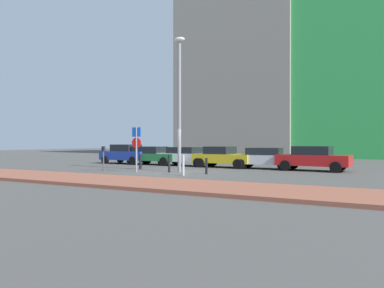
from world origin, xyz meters
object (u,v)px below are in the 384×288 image
parked_car_blue (126,154)px  parked_car_white (186,156)px  parked_car_yellow (224,157)px  traffic_bollard_far (169,164)px  parking_sign_post (136,144)px  parked_car_red (313,158)px  street_lamp (179,94)px  parking_meter (103,155)px  parked_car_green (153,155)px  traffic_bollard_mid (206,166)px  traffic_bollard_edge (183,165)px  parked_car_silver (265,158)px  traffic_bollard_near (140,162)px

parked_car_blue → parked_car_white: 5.44m
parked_car_yellow → traffic_bollard_far: size_ratio=4.12×
parking_sign_post → parked_car_red: bearing=33.2°
parked_car_blue → street_lamp: size_ratio=0.55×
parked_car_white → parking_meter: size_ratio=3.07×
street_lamp → traffic_bollard_far: size_ratio=7.63×
parked_car_green → parking_sign_post: size_ratio=1.76×
street_lamp → traffic_bollard_mid: 4.66m
traffic_bollard_mid → parked_car_red: bearing=48.4°
parked_car_red → traffic_bollard_edge: size_ratio=3.97×
parked_car_silver → street_lamp: bearing=-126.8°
parked_car_green → parked_car_red: size_ratio=1.07×
parked_car_silver → traffic_bollard_mid: bearing=-105.7°
parked_car_silver → traffic_bollard_edge: 7.13m
parking_sign_post → parked_car_silver: bearing=46.2°
parked_car_red → traffic_bollard_edge: 8.43m
parked_car_silver → parking_sign_post: parking_sign_post is taller
parked_car_green → parking_sign_post: (3.22, -6.31, 0.91)m
parked_car_blue → traffic_bollard_edge: size_ratio=3.95×
parked_car_red → parking_sign_post: (-8.88, -5.82, 0.87)m
traffic_bollard_mid → traffic_bollard_near: bearing=165.1°
parked_car_yellow → parking_sign_post: bearing=-115.3°
parked_car_silver → street_lamp: size_ratio=0.51×
street_lamp → parked_car_white: bearing=115.9°
parking_meter → traffic_bollard_edge: (5.46, -0.02, -0.42)m
parked_car_yellow → parking_meter: (-4.75, -6.78, 0.23)m
traffic_bollard_edge → parked_car_silver: bearing=71.9°
parking_meter → traffic_bollard_near: 2.91m
parked_car_white → traffic_bollard_near: (-0.99, -4.20, -0.25)m
street_lamp → traffic_bollard_far: bearing=-115.6°
parked_car_blue → parking_meter: bearing=-61.0°
parked_car_yellow → parking_sign_post: parking_sign_post is taller
parking_sign_post → parking_meter: bearing=-159.2°
parked_car_silver → traffic_bollard_mid: parked_car_silver is taller
parked_car_white → parked_car_yellow: parked_car_yellow is taller
parked_car_white → parking_sign_post: 6.35m
parked_car_blue → parked_car_silver: bearing=-0.8°
street_lamp → parked_car_silver: bearing=53.2°
parked_car_green → traffic_bollard_near: size_ratio=4.85×
traffic_bollard_far → parked_car_red: bearing=36.8°
street_lamp → traffic_bollard_near: size_ratio=8.22×
parked_car_blue → parked_car_green: 2.49m
parked_car_yellow → traffic_bollard_mid: size_ratio=4.79×
street_lamp → parked_car_blue: bearing=147.8°
parked_car_red → parking_meter: 12.60m
parked_car_blue → parked_car_white: bearing=0.8°
street_lamp → traffic_bollard_mid: street_lamp is taller
parked_car_green → parked_car_silver: 9.01m
parked_car_silver → street_lamp: street_lamp is taller
traffic_bollard_edge → traffic_bollard_near: bearing=149.8°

